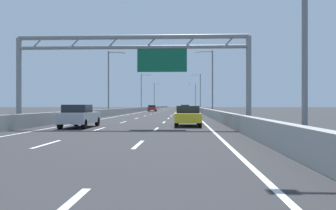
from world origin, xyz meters
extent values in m
plane|color=#2D2D30|center=(0.00, 100.00, 0.00)|extent=(260.00, 260.00, 0.00)
cube|color=white|center=(-1.80, 12.50, 0.01)|extent=(0.16, 3.00, 0.01)
cube|color=white|center=(-1.80, 21.50, 0.01)|extent=(0.16, 3.00, 0.01)
cube|color=white|center=(-1.80, 30.50, 0.01)|extent=(0.16, 3.00, 0.01)
cube|color=white|center=(-1.80, 39.50, 0.01)|extent=(0.16, 3.00, 0.01)
cube|color=white|center=(-1.80, 48.50, 0.01)|extent=(0.16, 3.00, 0.01)
cube|color=white|center=(-1.80, 57.50, 0.01)|extent=(0.16, 3.00, 0.01)
cube|color=white|center=(-1.80, 66.50, 0.01)|extent=(0.16, 3.00, 0.01)
cube|color=white|center=(-1.80, 75.50, 0.01)|extent=(0.16, 3.00, 0.01)
cube|color=white|center=(-1.80, 84.50, 0.01)|extent=(0.16, 3.00, 0.01)
cube|color=white|center=(-1.80, 93.50, 0.01)|extent=(0.16, 3.00, 0.01)
cube|color=white|center=(-1.80, 102.50, 0.01)|extent=(0.16, 3.00, 0.01)
cube|color=white|center=(-1.80, 111.50, 0.01)|extent=(0.16, 3.00, 0.01)
cube|color=white|center=(-1.80, 120.50, 0.01)|extent=(0.16, 3.00, 0.01)
cube|color=white|center=(-1.80, 129.50, 0.01)|extent=(0.16, 3.00, 0.01)
cube|color=white|center=(-1.80, 138.50, 0.01)|extent=(0.16, 3.00, 0.01)
cube|color=white|center=(-1.80, 147.50, 0.01)|extent=(0.16, 3.00, 0.01)
cube|color=white|center=(-1.80, 156.50, 0.01)|extent=(0.16, 3.00, 0.01)
cube|color=white|center=(1.80, 12.50, 0.01)|extent=(0.16, 3.00, 0.01)
cube|color=white|center=(1.80, 21.50, 0.01)|extent=(0.16, 3.00, 0.01)
cube|color=white|center=(1.80, 30.50, 0.01)|extent=(0.16, 3.00, 0.01)
cube|color=white|center=(1.80, 39.50, 0.01)|extent=(0.16, 3.00, 0.01)
cube|color=white|center=(1.80, 48.50, 0.01)|extent=(0.16, 3.00, 0.01)
cube|color=white|center=(1.80, 57.50, 0.01)|extent=(0.16, 3.00, 0.01)
cube|color=white|center=(1.80, 66.50, 0.01)|extent=(0.16, 3.00, 0.01)
cube|color=white|center=(1.80, 75.50, 0.01)|extent=(0.16, 3.00, 0.01)
cube|color=white|center=(1.80, 84.50, 0.01)|extent=(0.16, 3.00, 0.01)
cube|color=white|center=(1.80, 93.50, 0.01)|extent=(0.16, 3.00, 0.01)
cube|color=white|center=(1.80, 102.50, 0.01)|extent=(0.16, 3.00, 0.01)
cube|color=white|center=(1.80, 111.50, 0.01)|extent=(0.16, 3.00, 0.01)
cube|color=white|center=(1.80, 120.50, 0.01)|extent=(0.16, 3.00, 0.01)
cube|color=white|center=(1.80, 129.50, 0.01)|extent=(0.16, 3.00, 0.01)
cube|color=white|center=(1.80, 138.50, 0.01)|extent=(0.16, 3.00, 0.01)
cube|color=white|center=(1.80, 147.50, 0.01)|extent=(0.16, 3.00, 0.01)
cube|color=white|center=(1.80, 156.50, 0.01)|extent=(0.16, 3.00, 0.01)
cube|color=white|center=(-5.25, 88.00, 0.01)|extent=(0.16, 176.00, 0.01)
cube|color=white|center=(5.25, 88.00, 0.01)|extent=(0.16, 176.00, 0.01)
cube|color=#9E9E99|center=(-6.90, 110.00, 0.47)|extent=(0.45, 220.00, 0.95)
cube|color=#9E9E99|center=(6.90, 110.00, 0.47)|extent=(0.45, 220.00, 0.95)
cylinder|color=gray|center=(-7.94, 23.42, 3.10)|extent=(0.36, 0.36, 6.20)
cylinder|color=gray|center=(7.94, 23.42, 3.10)|extent=(0.36, 0.36, 6.20)
cylinder|color=gray|center=(0.00, 23.42, 6.20)|extent=(15.89, 0.32, 0.32)
cylinder|color=gray|center=(0.00, 23.42, 5.50)|extent=(15.89, 0.26, 0.26)
cylinder|color=gray|center=(-6.62, 23.42, 5.85)|extent=(0.74, 0.10, 0.74)
cylinder|color=gray|center=(-3.97, 23.42, 5.85)|extent=(0.74, 0.10, 0.74)
cylinder|color=gray|center=(-1.32, 23.42, 5.85)|extent=(0.74, 0.10, 0.74)
cylinder|color=gray|center=(1.32, 23.42, 5.85)|extent=(0.74, 0.10, 0.74)
cylinder|color=gray|center=(3.97, 23.42, 5.85)|extent=(0.74, 0.10, 0.74)
cylinder|color=gray|center=(6.62, 23.42, 5.85)|extent=(0.74, 0.10, 0.74)
cube|color=#0F5B3D|center=(2.06, 23.42, 4.60)|extent=(3.40, 0.12, 1.60)
cylinder|color=slate|center=(7.70, 11.06, 4.75)|extent=(0.20, 0.20, 9.50)
cylinder|color=slate|center=(-7.70, 52.44, 4.75)|extent=(0.20, 0.20, 9.50)
cylinder|color=slate|center=(-6.60, 52.44, 9.35)|extent=(2.20, 0.12, 0.12)
cube|color=#F2EAC6|center=(-5.50, 52.44, 9.25)|extent=(0.56, 0.28, 0.20)
cylinder|color=slate|center=(7.70, 52.44, 4.75)|extent=(0.20, 0.20, 9.50)
cylinder|color=slate|center=(6.60, 52.44, 9.35)|extent=(2.20, 0.12, 0.12)
cube|color=#F2EAC6|center=(5.50, 52.44, 9.25)|extent=(0.56, 0.28, 0.20)
cylinder|color=slate|center=(-7.70, 93.83, 4.75)|extent=(0.20, 0.20, 9.50)
cylinder|color=slate|center=(-6.60, 93.83, 9.35)|extent=(2.20, 0.12, 0.12)
cube|color=#F2EAC6|center=(-5.50, 93.83, 9.25)|extent=(0.56, 0.28, 0.20)
cylinder|color=slate|center=(7.70, 93.83, 4.75)|extent=(0.20, 0.20, 9.50)
cylinder|color=slate|center=(6.60, 93.83, 9.35)|extent=(2.20, 0.12, 0.12)
cube|color=#F2EAC6|center=(5.50, 93.83, 9.25)|extent=(0.56, 0.28, 0.20)
cylinder|color=slate|center=(-7.70, 135.22, 4.75)|extent=(0.20, 0.20, 9.50)
cylinder|color=slate|center=(-6.60, 135.22, 9.35)|extent=(2.20, 0.12, 0.12)
cube|color=#F2EAC6|center=(-5.50, 135.22, 9.25)|extent=(0.56, 0.28, 0.20)
cylinder|color=slate|center=(7.70, 135.22, 4.75)|extent=(0.20, 0.20, 9.50)
cylinder|color=slate|center=(6.60, 135.22, 9.35)|extent=(2.20, 0.12, 0.12)
cube|color=#F2EAC6|center=(5.50, 135.22, 9.25)|extent=(0.56, 0.28, 0.20)
cube|color=orange|center=(3.53, 83.00, 0.63)|extent=(1.80, 4.31, 0.63)
cube|color=black|center=(3.53, 82.97, 1.17)|extent=(1.59, 1.81, 0.45)
cylinder|color=black|center=(2.74, 84.60, 0.32)|extent=(0.22, 0.64, 0.64)
cylinder|color=black|center=(4.32, 84.60, 0.32)|extent=(0.22, 0.64, 0.64)
cylinder|color=black|center=(2.74, 81.39, 0.32)|extent=(0.22, 0.64, 0.64)
cylinder|color=black|center=(4.32, 81.39, 0.32)|extent=(0.22, 0.64, 0.64)
cube|color=#A8ADB2|center=(-3.53, 23.05, 0.68)|extent=(1.78, 4.58, 0.71)
cube|color=black|center=(-3.53, 22.45, 1.30)|extent=(1.57, 1.90, 0.52)
cylinder|color=black|center=(-4.31, 24.79, 0.32)|extent=(0.22, 0.64, 0.64)
cylinder|color=black|center=(-2.75, 24.79, 0.32)|extent=(0.22, 0.64, 0.64)
cylinder|color=black|center=(-4.31, 21.31, 0.32)|extent=(0.22, 0.64, 0.64)
cylinder|color=black|center=(-2.75, 21.31, 0.32)|extent=(0.22, 0.64, 0.64)
cube|color=yellow|center=(3.84, 25.11, 0.63)|extent=(1.85, 4.63, 0.62)
cube|color=black|center=(3.84, 25.35, 1.20)|extent=(1.63, 2.03, 0.52)
cylinder|color=black|center=(3.03, 26.88, 0.32)|extent=(0.22, 0.64, 0.64)
cylinder|color=black|center=(4.66, 26.88, 0.32)|extent=(0.22, 0.64, 0.64)
cylinder|color=black|center=(3.03, 23.34, 0.32)|extent=(0.22, 0.64, 0.64)
cylinder|color=black|center=(4.66, 23.34, 0.32)|extent=(0.22, 0.64, 0.64)
cube|color=red|center=(-3.84, 82.90, 0.65)|extent=(1.79, 4.52, 0.66)
cube|color=black|center=(-3.84, 82.31, 1.21)|extent=(1.57, 2.13, 0.46)
cylinder|color=black|center=(-4.62, 84.61, 0.32)|extent=(0.22, 0.64, 0.64)
cylinder|color=black|center=(-3.06, 84.61, 0.32)|extent=(0.22, 0.64, 0.64)
cylinder|color=black|center=(-4.62, 81.19, 0.32)|extent=(0.22, 0.64, 0.64)
cylinder|color=black|center=(-3.06, 81.19, 0.32)|extent=(0.22, 0.64, 0.64)
cube|color=#2347AD|center=(3.68, 64.53, 0.65)|extent=(1.70, 4.19, 0.66)
cube|color=black|center=(3.68, 64.77, 1.25)|extent=(1.50, 1.74, 0.55)
cylinder|color=black|center=(2.94, 66.08, 0.32)|extent=(0.22, 0.64, 0.64)
cylinder|color=black|center=(4.42, 66.08, 0.32)|extent=(0.22, 0.64, 0.64)
cylinder|color=black|center=(2.94, 62.98, 0.32)|extent=(0.22, 0.64, 0.64)
cylinder|color=black|center=(4.42, 62.98, 0.32)|extent=(0.22, 0.64, 0.64)
camera|label=1|loc=(3.60, -1.68, 1.56)|focal=39.32mm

